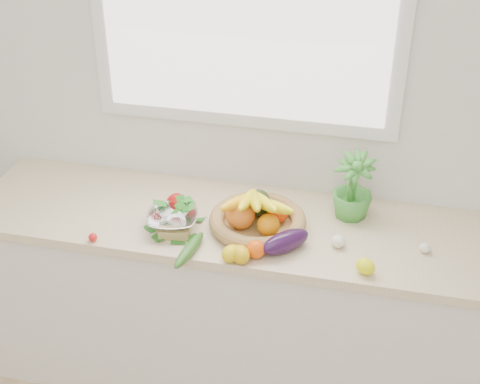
% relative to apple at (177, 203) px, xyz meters
% --- Properties ---
extents(back_wall, '(4.50, 0.02, 2.70)m').
position_rel_apple_xyz_m(back_wall, '(0.23, 0.30, 0.41)').
color(back_wall, white).
rests_on(back_wall, ground).
extents(counter_cabinet, '(2.20, 0.58, 0.86)m').
position_rel_apple_xyz_m(counter_cabinet, '(0.23, 0.00, -0.51)').
color(counter_cabinet, silver).
rests_on(counter_cabinet, ground).
extents(countertop, '(2.24, 0.62, 0.04)m').
position_rel_apple_xyz_m(countertop, '(0.23, 0.00, -0.06)').
color(countertop, beige).
rests_on(countertop, counter_cabinet).
extents(orange_loose, '(0.09, 0.09, 0.07)m').
position_rel_apple_xyz_m(orange_loose, '(0.39, -0.23, -0.01)').
color(orange_loose, '#F35307').
rests_on(orange_loose, countertop).
extents(lemon_a, '(0.11, 0.11, 0.07)m').
position_rel_apple_xyz_m(lemon_a, '(0.34, -0.28, -0.01)').
color(lemon_a, '#DCA70B').
rests_on(lemon_a, countertop).
extents(lemon_b, '(0.09, 0.10, 0.07)m').
position_rel_apple_xyz_m(lemon_b, '(0.30, -0.28, -0.01)').
color(lemon_b, yellow).
rests_on(lemon_b, countertop).
extents(lemon_c, '(0.10, 0.10, 0.06)m').
position_rel_apple_xyz_m(lemon_c, '(0.81, -0.24, -0.01)').
color(lemon_c, '#EAEE0C').
rests_on(lemon_c, countertop).
extents(apple, '(0.10, 0.10, 0.09)m').
position_rel_apple_xyz_m(apple, '(0.00, 0.00, 0.00)').
color(apple, '#B6110E').
rests_on(apple, countertop).
extents(ginger, '(0.13, 0.07, 0.04)m').
position_rel_apple_xyz_m(ginger, '(0.04, -0.18, -0.02)').
color(ginger, tan).
rests_on(ginger, countertop).
extents(garlic_a, '(0.06, 0.06, 0.05)m').
position_rel_apple_xyz_m(garlic_a, '(0.70, -0.09, -0.02)').
color(garlic_a, white).
rests_on(garlic_a, countertop).
extents(garlic_b, '(0.05, 0.05, 0.04)m').
position_rel_apple_xyz_m(garlic_b, '(0.44, 0.04, -0.02)').
color(garlic_b, beige).
rests_on(garlic_b, countertop).
extents(garlic_c, '(0.06, 0.06, 0.04)m').
position_rel_apple_xyz_m(garlic_c, '(1.03, -0.05, -0.02)').
color(garlic_c, white).
rests_on(garlic_c, countertop).
extents(eggplant, '(0.21, 0.21, 0.09)m').
position_rel_apple_xyz_m(eggplant, '(0.50, -0.17, -0.00)').
color(eggplant, '#270E33').
rests_on(eggplant, countertop).
extents(cucumber, '(0.08, 0.25, 0.05)m').
position_rel_apple_xyz_m(cucumber, '(0.14, -0.28, -0.02)').
color(cucumber, '#1E5A1A').
rests_on(cucumber, countertop).
extents(radish, '(0.04, 0.04, 0.04)m').
position_rel_apple_xyz_m(radish, '(-0.26, -0.28, -0.03)').
color(radish, red).
rests_on(radish, countertop).
extents(potted_herb, '(0.19, 0.19, 0.31)m').
position_rel_apple_xyz_m(potted_herb, '(0.72, 0.14, 0.09)').
color(potted_herb, green).
rests_on(potted_herb, countertop).
extents(fruit_basket, '(0.50, 0.50, 0.19)m').
position_rel_apple_xyz_m(fruit_basket, '(0.35, -0.04, 0.01)').
color(fruit_basket, tan).
rests_on(fruit_basket, countertop).
extents(colander_with_spinach, '(0.25, 0.25, 0.11)m').
position_rel_apple_xyz_m(colander_with_spinach, '(0.02, -0.12, 0.01)').
color(colander_with_spinach, white).
rests_on(colander_with_spinach, countertop).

